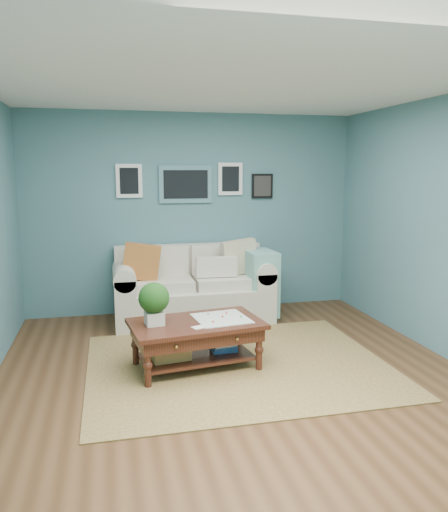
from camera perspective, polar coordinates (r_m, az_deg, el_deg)
name	(u,v)px	position (r m, az deg, el deg)	size (l,w,h in m)	color
room_shell	(238,236)	(4.50, 1.57, 2.35)	(5.00, 5.02, 2.70)	brown
area_rug	(238,365)	(5.14, 1.60, -12.31)	(2.96, 2.37, 0.01)	brown
loveseat	(199,287)	(6.56, -2.88, -3.52)	(2.06, 0.94, 1.06)	beige
coffee_table	(189,330)	(4.95, -3.98, -8.45)	(1.36, 0.91, 0.89)	#35130D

